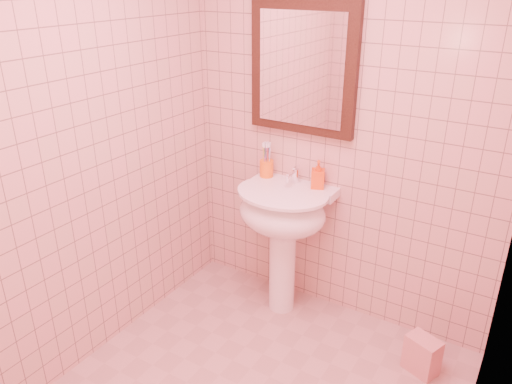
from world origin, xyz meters
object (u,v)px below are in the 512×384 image
Objects in this scene: pedestal_sink at (283,220)px; soap_dispenser at (318,174)px; towel at (422,355)px; mirror at (303,60)px; toothbrush_cup at (267,168)px.

soap_dispenser is (0.15, 0.16, 0.29)m from pedestal_sink.
pedestal_sink reaches higher than towel.
towel is (0.97, -0.10, -0.55)m from pedestal_sink.
toothbrush_cup is (-0.21, -0.05, -0.70)m from mirror.
toothbrush_cup reaches higher than soap_dispenser.
mirror is 1.82m from towel.
mirror is 0.69m from soap_dispenser.
pedestal_sink is at bearing -35.77° from toothbrush_cup.
soap_dispenser is 0.79× the size of towel.
toothbrush_cup is at bearing 144.23° from pedestal_sink.
pedestal_sink is 4.18× the size of toothbrush_cup.
mirror is (0.00, 0.20, 0.96)m from pedestal_sink.
pedestal_sink is 0.98m from mirror.
toothbrush_cup is 1.17× the size of soap_dispenser.
toothbrush_cup reaches higher than pedestal_sink.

